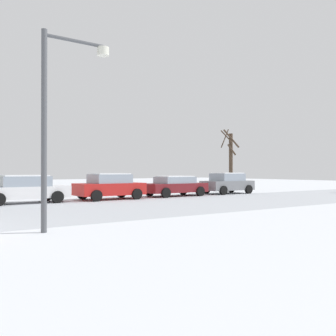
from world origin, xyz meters
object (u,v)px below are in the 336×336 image
parked_car_white (25,189)px  parked_car_red (110,186)px  parked_car_gray (227,183)px  street_lamp (58,108)px  parked_car_maroon (175,186)px

parked_car_white → parked_car_red: 4.83m
parked_car_red → parked_car_gray: 9.65m
street_lamp → parked_car_white: 10.46m
parked_car_red → parked_car_maroon: size_ratio=0.92×
parked_car_red → parked_car_gray: (9.65, 0.15, -0.00)m
parked_car_red → parked_car_maroon: (4.83, 0.10, -0.08)m
street_lamp → parked_car_gray: bearing=32.0°
parked_car_red → parked_car_gray: bearing=0.9°
parked_car_white → parked_car_gray: 14.48m
parked_car_red → parked_car_white: bearing=178.7°
street_lamp → parked_car_white: size_ratio=1.26×
parked_car_white → parked_car_red: parked_car_red is taller
parked_car_white → parked_car_gray: (14.48, 0.05, 0.03)m
street_lamp → parked_car_red: (6.39, 9.87, -2.68)m
parked_car_white → parked_car_maroon: size_ratio=1.02×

